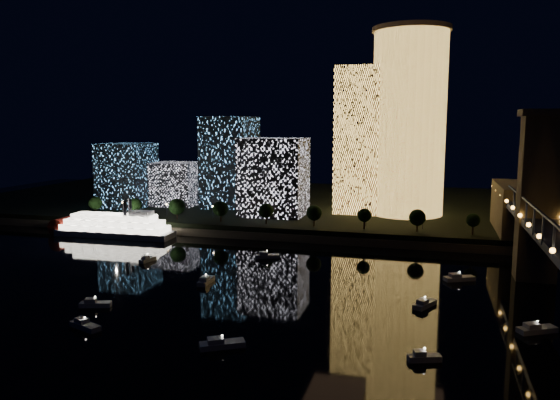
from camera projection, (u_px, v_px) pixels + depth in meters
The scene contains 10 objects.
ground at pixel (278, 315), 132.18m from camera, with size 520.00×520.00×0.00m, color black.
far_bank at pixel (362, 207), 284.36m from camera, with size 420.00×160.00×5.00m, color black.
seawall at pixel (336, 239), 210.14m from camera, with size 420.00×6.00×3.00m, color #6B5E4C.
tower_cylindrical at pixel (409, 122), 242.12m from camera, with size 34.00×34.00×82.23m.
tower_rectangular at pixel (359, 141), 249.28m from camera, with size 20.74×20.74×65.99m, color #FFBC51.
midrise_blocks at pixel (212, 171), 262.32m from camera, with size 102.08×45.92×44.05m.
riverboat at pixel (110, 226), 222.98m from camera, with size 53.08×12.76×15.89m.
motorboats at pixel (290, 298), 142.05m from camera, with size 120.99×81.05×2.78m.
esplanade_trees at pixel (253, 210), 224.05m from camera, with size 165.57×7.00×9.00m.
street_lamps at pixel (261, 212), 229.58m from camera, with size 132.70×0.70×5.65m.
Camera 1 is at (34.64, -122.09, 46.28)m, focal length 35.00 mm.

